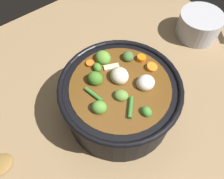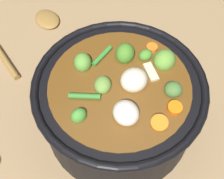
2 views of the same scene
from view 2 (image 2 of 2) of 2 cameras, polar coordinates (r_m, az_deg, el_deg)
name	(u,v)px [view 2 (image 2 of 2)]	position (r m, az deg, el deg)	size (l,w,h in m)	color
ground_plane	(118,121)	(0.63, 1.20, -5.86)	(1.10, 1.10, 0.00)	#8C704C
cooking_pot	(119,102)	(0.57, 1.36, -2.44)	(0.31, 0.31, 0.16)	black
wooden_spoon	(26,29)	(0.81, -15.86, 10.92)	(0.20, 0.25, 0.01)	olive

